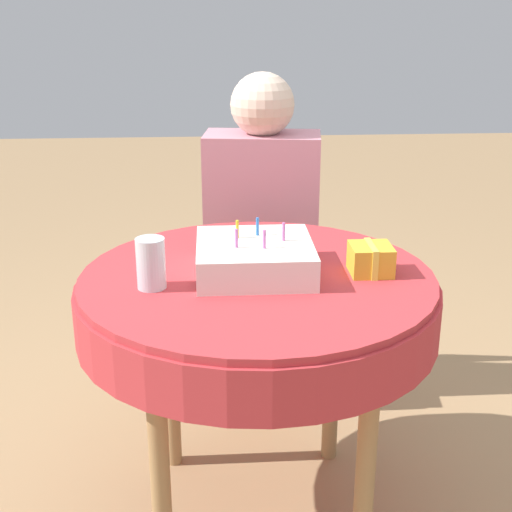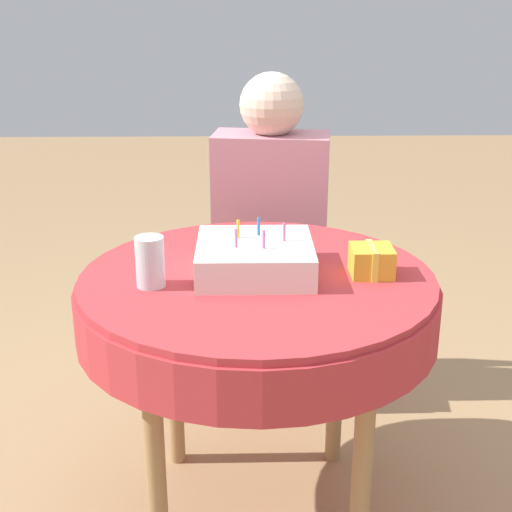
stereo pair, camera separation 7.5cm
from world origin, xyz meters
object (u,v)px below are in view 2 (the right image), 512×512
object	(u,v)px
person	(270,208)
birthday_cake	(255,258)
chair	(272,265)
drinking_glass	(150,262)
gift_box	(372,261)

from	to	relation	value
person	birthday_cake	xyz separation A→B (m)	(-0.07, -0.69, 0.07)
chair	birthday_cake	world-z (taller)	birthday_cake
drinking_glass	gift_box	size ratio (longest dim) A/B	1.13
chair	drinking_glass	xyz separation A→B (m)	(-0.34, -0.85, 0.33)
birthday_cake	chair	bearing A→B (deg)	84.13
person	birthday_cake	bearing A→B (deg)	-88.15
person	gift_box	world-z (taller)	person
gift_box	birthday_cake	bearing A→B (deg)	176.23
chair	birthday_cake	xyz separation A→B (m)	(-0.08, -0.77, 0.31)
chair	person	distance (m)	0.26
person	gift_box	xyz separation A→B (m)	(0.23, -0.71, 0.06)
chair	drinking_glass	bearing A→B (deg)	-104.22
birthday_cake	drinking_glass	bearing A→B (deg)	-162.13
drinking_glass	chair	bearing A→B (deg)	68.25
chair	gift_box	bearing A→B (deg)	-66.68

